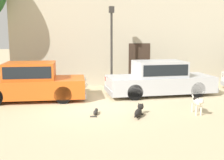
% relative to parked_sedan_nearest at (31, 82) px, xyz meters
% --- Properties ---
extents(ground_plane, '(80.00, 80.00, 0.00)m').
position_rel_parked_sedan_nearest_xyz_m(ground_plane, '(2.25, -1.36, -0.73)').
color(ground_plane, '#CCB78E').
extents(parked_sedan_nearest, '(4.30, 1.86, 1.48)m').
position_rel_parked_sedan_nearest_xyz_m(parked_sedan_nearest, '(0.00, 0.00, 0.00)').
color(parked_sedan_nearest, '#D15619').
rests_on(parked_sedan_nearest, ground_plane).
extents(parked_sedan_second, '(4.67, 1.93, 1.45)m').
position_rel_parked_sedan_nearest_xyz_m(parked_sedan_second, '(5.28, 0.13, -0.01)').
color(parked_sedan_second, '#B2B5BA').
rests_on(parked_sedan_second, ground_plane).
extents(apartment_block, '(17.91, 5.09, 8.56)m').
position_rel_parked_sedan_nearest_xyz_m(apartment_block, '(7.72, 5.19, 3.56)').
color(apartment_block, '#BCB299').
rests_on(apartment_block, ground_plane).
extents(stray_dog_spotted, '(0.52, 0.93, 0.37)m').
position_rel_parked_sedan_nearest_xyz_m(stray_dog_spotted, '(3.59, -2.89, -0.57)').
color(stray_dog_spotted, black).
rests_on(stray_dog_spotted, ground_plane).
extents(stray_dog_tan, '(0.29, 1.03, 0.63)m').
position_rel_parked_sedan_nearest_xyz_m(stray_dog_tan, '(5.51, -2.97, -0.31)').
color(stray_dog_tan, beige).
rests_on(stray_dog_tan, ground_plane).
extents(stray_cat, '(0.31, 0.59, 0.17)m').
position_rel_parked_sedan_nearest_xyz_m(stray_cat, '(2.25, -2.47, -0.65)').
color(stray_cat, '#2D2B28').
rests_on(stray_cat, ground_plane).
extents(street_lamp, '(0.22, 0.22, 3.78)m').
position_rel_parked_sedan_nearest_xyz_m(street_lamp, '(3.42, 1.46, 1.69)').
color(street_lamp, '#2D2B28').
rests_on(street_lamp, ground_plane).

